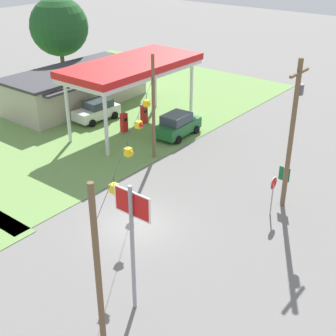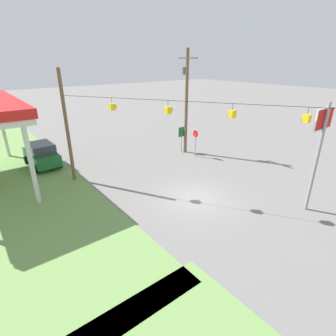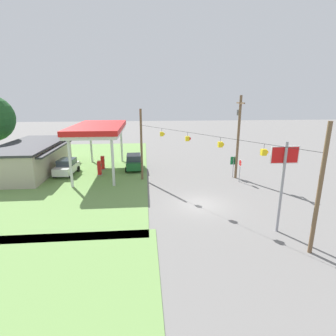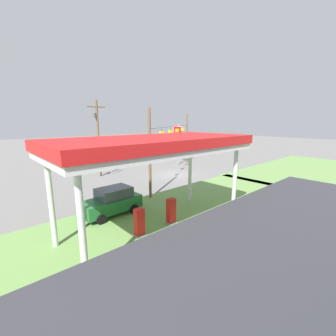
{
  "view_description": "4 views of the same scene",
  "coord_description": "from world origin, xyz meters",
  "px_view_note": "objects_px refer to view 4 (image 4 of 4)",
  "views": [
    {
      "loc": [
        -16.48,
        -15.32,
        15.06
      ],
      "look_at": [
        4.13,
        0.99,
        1.72
      ],
      "focal_mm": 50.0,
      "sensor_mm": 36.0,
      "label": 1
    },
    {
      "loc": [
        -10.45,
        10.33,
        8.15
      ],
      "look_at": [
        2.12,
        0.51,
        1.55
      ],
      "focal_mm": 28.0,
      "sensor_mm": 36.0,
      "label": 2
    },
    {
      "loc": [
        -20.44,
        4.59,
        8.94
      ],
      "look_at": [
        3.53,
        2.48,
        2.36
      ],
      "focal_mm": 28.0,
      "sensor_mm": 36.0,
      "label": 3
    },
    {
      "loc": [
        19.02,
        20.19,
        6.67
      ],
      "look_at": [
        1.93,
        1.07,
        1.29
      ],
      "focal_mm": 24.0,
      "sensor_mm": 36.0,
      "label": 4
    }
  ],
  "objects_px": {
    "fuel_pump_near": "(171,212)",
    "fuel_pump_far": "(139,223)",
    "gas_station_canopy": "(155,146)",
    "gas_station_store": "(300,287)",
    "route_sign": "(99,163)",
    "car_at_pumps_rear": "(213,236)",
    "utility_pole_main": "(98,134)",
    "stop_sign_roadside": "(111,160)",
    "stop_sign_overhead": "(178,137)",
    "car_at_pumps_front": "(112,201)"
  },
  "relations": [
    {
      "from": "gas_station_canopy",
      "to": "gas_station_store",
      "type": "relative_size",
      "value": 0.86
    },
    {
      "from": "stop_sign_roadside",
      "to": "car_at_pumps_rear",
      "type": "bearing_deg",
      "value": -103.12
    },
    {
      "from": "gas_station_canopy",
      "to": "fuel_pump_far",
      "type": "xyz_separation_m",
      "value": [
        1.26,
        -0.0,
        -4.44
      ]
    },
    {
      "from": "gas_station_canopy",
      "to": "utility_pole_main",
      "type": "bearing_deg",
      "value": -103.09
    },
    {
      "from": "stop_sign_roadside",
      "to": "route_sign",
      "type": "xyz_separation_m",
      "value": [
        1.72,
        0.15,
        -0.1
      ]
    },
    {
      "from": "fuel_pump_near",
      "to": "fuel_pump_far",
      "type": "bearing_deg",
      "value": 0.0
    },
    {
      "from": "stop_sign_roadside",
      "to": "route_sign",
      "type": "distance_m",
      "value": 1.73
    },
    {
      "from": "car_at_pumps_front",
      "to": "car_at_pumps_rear",
      "type": "height_order",
      "value": "car_at_pumps_front"
    },
    {
      "from": "car_at_pumps_rear",
      "to": "stop_sign_roadside",
      "type": "relative_size",
      "value": 1.71
    },
    {
      "from": "gas_station_canopy",
      "to": "fuel_pump_far",
      "type": "relative_size",
      "value": 7.03
    },
    {
      "from": "stop_sign_overhead",
      "to": "utility_pole_main",
      "type": "xyz_separation_m",
      "value": [
        12.15,
        -1.27,
        0.73
      ]
    },
    {
      "from": "fuel_pump_far",
      "to": "stop_sign_overhead",
      "type": "height_order",
      "value": "stop_sign_overhead"
    },
    {
      "from": "fuel_pump_far",
      "to": "utility_pole_main",
      "type": "distance_m",
      "value": 16.84
    },
    {
      "from": "fuel_pump_far",
      "to": "car_at_pumps_rear",
      "type": "distance_m",
      "value": 4.33
    },
    {
      "from": "fuel_pump_far",
      "to": "car_at_pumps_rear",
      "type": "bearing_deg",
      "value": 115.34
    },
    {
      "from": "fuel_pump_near",
      "to": "gas_station_store",
      "type": "bearing_deg",
      "value": 73.74
    },
    {
      "from": "gas_station_canopy",
      "to": "gas_station_store",
      "type": "height_order",
      "value": "gas_station_canopy"
    },
    {
      "from": "car_at_pumps_rear",
      "to": "route_sign",
      "type": "height_order",
      "value": "route_sign"
    },
    {
      "from": "route_sign",
      "to": "car_at_pumps_rear",
      "type": "bearing_deg",
      "value": 81.74
    },
    {
      "from": "car_at_pumps_front",
      "to": "fuel_pump_near",
      "type": "bearing_deg",
      "value": 116.93
    },
    {
      "from": "fuel_pump_near",
      "to": "stop_sign_roadside",
      "type": "xyz_separation_m",
      "value": [
        -3.84,
        -15.45,
        1.0
      ]
    },
    {
      "from": "gas_station_store",
      "to": "stop_sign_roadside",
      "type": "height_order",
      "value": "gas_station_store"
    },
    {
      "from": "fuel_pump_far",
      "to": "stop_sign_roadside",
      "type": "xyz_separation_m",
      "value": [
        -6.36,
        -15.45,
        1.0
      ]
    },
    {
      "from": "stop_sign_roadside",
      "to": "stop_sign_overhead",
      "type": "bearing_deg",
      "value": -6.29
    },
    {
      "from": "fuel_pump_near",
      "to": "utility_pole_main",
      "type": "bearing_deg",
      "value": -98.6
    },
    {
      "from": "route_sign",
      "to": "car_at_pumps_front",
      "type": "bearing_deg",
      "value": 69.27
    },
    {
      "from": "gas_station_store",
      "to": "fuel_pump_near",
      "type": "distance_m",
      "value": 8.86
    },
    {
      "from": "gas_station_canopy",
      "to": "gas_station_store",
      "type": "xyz_separation_m",
      "value": [
        1.2,
        8.46,
        -3.5
      ]
    },
    {
      "from": "car_at_pumps_rear",
      "to": "route_sign",
      "type": "distance_m",
      "value": 19.42
    },
    {
      "from": "car_at_pumps_rear",
      "to": "stop_sign_overhead",
      "type": "height_order",
      "value": "stop_sign_overhead"
    },
    {
      "from": "utility_pole_main",
      "to": "car_at_pumps_rear",
      "type": "bearing_deg",
      "value": 81.17
    },
    {
      "from": "car_at_pumps_rear",
      "to": "stop_sign_roadside",
      "type": "height_order",
      "value": "stop_sign_roadside"
    },
    {
      "from": "car_at_pumps_rear",
      "to": "route_sign",
      "type": "xyz_separation_m",
      "value": [
        -2.79,
        -19.21,
        0.77
      ]
    },
    {
      "from": "stop_sign_roadside",
      "to": "utility_pole_main",
      "type": "bearing_deg",
      "value": 176.35
    },
    {
      "from": "stop_sign_roadside",
      "to": "utility_pole_main",
      "type": "height_order",
      "value": "utility_pole_main"
    },
    {
      "from": "route_sign",
      "to": "gas_station_canopy",
      "type": "bearing_deg",
      "value": 77.54
    },
    {
      "from": "route_sign",
      "to": "utility_pole_main",
      "type": "relative_size",
      "value": 0.26
    },
    {
      "from": "fuel_pump_near",
      "to": "stop_sign_roadside",
      "type": "distance_m",
      "value": 15.95
    },
    {
      "from": "gas_station_canopy",
      "to": "stop_sign_overhead",
      "type": "xyz_separation_m",
      "value": [
        -15.76,
        -14.27,
        -0.9
      ]
    },
    {
      "from": "fuel_pump_near",
      "to": "fuel_pump_far",
      "type": "xyz_separation_m",
      "value": [
        2.53,
        0.0,
        0.0
      ]
    },
    {
      "from": "gas_station_canopy",
      "to": "gas_station_store",
      "type": "bearing_deg",
      "value": 81.9
    },
    {
      "from": "fuel_pump_near",
      "to": "fuel_pump_far",
      "type": "distance_m",
      "value": 2.53
    },
    {
      "from": "stop_sign_overhead",
      "to": "route_sign",
      "type": "distance_m",
      "value": 12.7
    },
    {
      "from": "car_at_pumps_rear",
      "to": "fuel_pump_near",
      "type": "bearing_deg",
      "value": 84.19
    },
    {
      "from": "gas_station_store",
      "to": "car_at_pumps_rear",
      "type": "xyz_separation_m",
      "value": [
        -1.8,
        -4.55,
        -0.81
      ]
    },
    {
      "from": "fuel_pump_near",
      "to": "fuel_pump_far",
      "type": "relative_size",
      "value": 1.0
    },
    {
      "from": "car_at_pumps_rear",
      "to": "utility_pole_main",
      "type": "relative_size",
      "value": 0.47
    },
    {
      "from": "car_at_pumps_rear",
      "to": "utility_pole_main",
      "type": "height_order",
      "value": "utility_pole_main"
    },
    {
      "from": "route_sign",
      "to": "stop_sign_roadside",
      "type": "bearing_deg",
      "value": -174.93
    },
    {
      "from": "car_at_pumps_front",
      "to": "utility_pole_main",
      "type": "height_order",
      "value": "utility_pole_main"
    }
  ]
}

